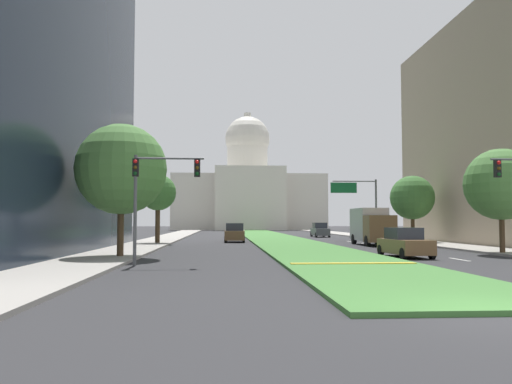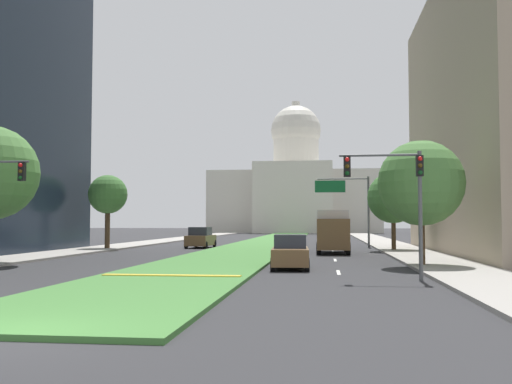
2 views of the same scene
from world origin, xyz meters
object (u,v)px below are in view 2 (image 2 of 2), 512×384
(street_tree_left_mid, at_px, (108,195))
(sedan_distant, at_px, (327,235))
(street_tree_right_near, at_px, (421,183))
(street_tree_right_mid, at_px, (393,198))
(overhead_guide_sign, at_px, (349,197))
(box_truck_delivery, at_px, (333,231))
(capitol_building, at_px, (296,193))
(sedan_lead_stopped, at_px, (290,253))
(traffic_light_near_right, at_px, (398,186))
(sedan_midblock, at_px, (201,238))

(street_tree_left_mid, height_order, sedan_distant, street_tree_left_mid)
(street_tree_right_near, bearing_deg, street_tree_left_mid, 145.75)
(street_tree_right_mid, bearing_deg, overhead_guide_sign, 116.02)
(box_truck_delivery, bearing_deg, capitol_building, 94.76)
(overhead_guide_sign, xyz_separation_m, sedan_lead_stopped, (-3.96, -24.41, -3.82))
(traffic_light_near_right, height_order, box_truck_delivery, traffic_light_near_right)
(street_tree_left_mid, height_order, street_tree_right_mid, street_tree_right_mid)
(street_tree_right_near, relative_size, street_tree_right_mid, 1.04)
(street_tree_right_mid, relative_size, box_truck_delivery, 0.99)
(overhead_guide_sign, height_order, box_truck_delivery, overhead_guide_sign)
(street_tree_right_near, relative_size, sedan_distant, 1.42)
(traffic_light_near_right, xyz_separation_m, street_tree_right_near, (2.03, 7.04, 0.56))
(sedan_midblock, bearing_deg, sedan_distant, 53.15)
(sedan_midblock, bearing_deg, sedan_lead_stopped, -66.68)
(sedan_distant, bearing_deg, sedan_midblock, -126.85)
(sedan_lead_stopped, height_order, sedan_midblock, sedan_midblock)
(street_tree_left_mid, bearing_deg, sedan_distant, 46.78)
(capitol_building, relative_size, sedan_midblock, 8.08)
(capitol_building, bearing_deg, sedan_distant, -83.79)
(overhead_guide_sign, distance_m, sedan_lead_stopped, 25.02)
(traffic_light_near_right, distance_m, street_tree_right_mid, 23.41)
(capitol_building, relative_size, street_tree_left_mid, 5.67)
(street_tree_right_near, xyz_separation_m, sedan_midblock, (-16.05, 20.08, -3.49))
(street_tree_right_near, bearing_deg, sedan_midblock, 128.64)
(street_tree_right_near, xyz_separation_m, sedan_distant, (-4.69, 35.24, -3.49))
(street_tree_right_near, height_order, sedan_lead_stopped, street_tree_right_near)
(capitol_building, height_order, street_tree_right_near, capitol_building)
(capitol_building, distance_m, sedan_lead_stopped, 97.54)
(traffic_light_near_right, height_order, sedan_lead_stopped, traffic_light_near_right)
(capitol_building, xyz_separation_m, street_tree_right_mid, (11.72, -79.31, -4.34))
(sedan_midblock, bearing_deg, box_truck_delivery, -31.14)
(sedan_lead_stopped, xyz_separation_m, sedan_midblock, (-9.33, 21.65, 0.06))
(capitol_building, xyz_separation_m, traffic_light_near_right, (9.22, -102.58, -4.80))
(capitol_building, xyz_separation_m, box_truck_delivery, (6.87, -82.52, -6.92))
(street_tree_right_mid, height_order, box_truck_delivery, street_tree_right_mid)
(overhead_guide_sign, bearing_deg, street_tree_left_mid, -160.62)
(street_tree_left_mid, xyz_separation_m, sedan_distant, (18.37, 19.54, -3.73))
(sedan_lead_stopped, bearing_deg, overhead_guide_sign, 80.78)
(overhead_guide_sign, height_order, sedan_midblock, overhead_guide_sign)
(overhead_guide_sign, height_order, street_tree_right_mid, overhead_guide_sign)
(capitol_building, distance_m, street_tree_right_near, 96.30)
(box_truck_delivery, bearing_deg, sedan_distant, 90.79)
(overhead_guide_sign, relative_size, sedan_midblock, 1.48)
(capitol_building, height_order, sedan_distant, capitol_building)
(street_tree_left_mid, bearing_deg, box_truck_delivery, -8.14)
(sedan_midblock, distance_m, box_truck_delivery, 13.66)
(capitol_building, height_order, sedan_lead_stopped, capitol_building)
(street_tree_left_mid, height_order, sedan_midblock, street_tree_left_mid)
(street_tree_right_near, relative_size, sedan_midblock, 1.50)
(street_tree_right_near, height_order, street_tree_right_mid, street_tree_right_near)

